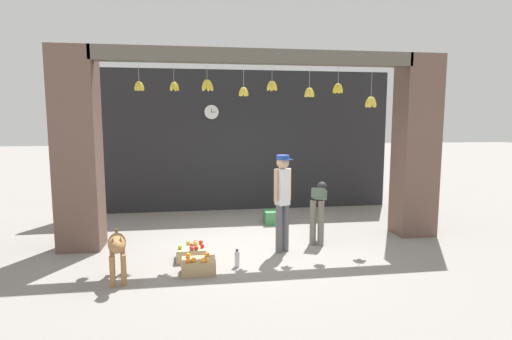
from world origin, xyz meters
The scene contains 13 objects.
ground_plane centered at (0.00, 0.00, 0.00)m, with size 60.00×60.00×0.00m, color gray.
shop_back_wall centered at (0.00, 2.94, 1.69)m, with size 7.41×0.12×3.39m, color #232326.
shop_pillar_left centered at (-3.05, 0.30, 1.69)m, with size 0.70×0.60×3.39m, color brown.
shop_pillar_right centered at (3.05, 0.30, 1.69)m, with size 0.70×0.60×3.39m, color brown.
storefront_awning centered at (0.02, 0.12, 3.21)m, with size 5.51×0.31×0.98m.
dog centered at (-2.17, -1.28, 0.48)m, with size 0.35×0.86×0.70m.
shopkeeper centered at (0.32, -0.39, 0.96)m, with size 0.32×0.30×1.63m.
worker_stooping centered at (1.09, 0.06, 0.69)m, with size 0.48×0.76×1.04m.
fruit_crate_oranges centered at (-1.07, -1.16, 0.11)m, with size 0.48×0.35×0.27m.
fruit_crate_apples centered at (-1.18, -0.55, 0.11)m, with size 0.45×0.43×0.27m.
produce_box_green centered at (0.56, 1.46, 0.14)m, with size 0.46×0.41×0.28m, color #42844C.
water_bottle centered at (-0.50, -0.98, 0.13)m, with size 0.08×0.08×0.27m.
wall_clock centered at (-0.71, 2.87, 2.39)m, with size 0.36×0.03×0.36m.
Camera 1 is at (-1.06, -6.75, 2.19)m, focal length 28.00 mm.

